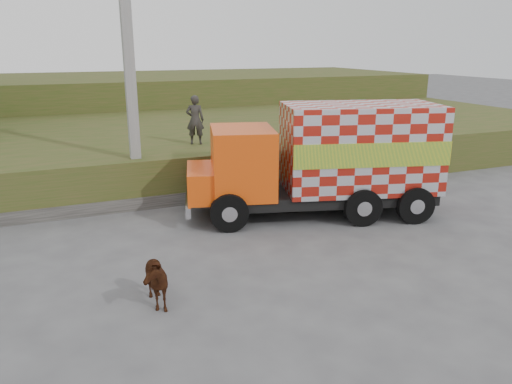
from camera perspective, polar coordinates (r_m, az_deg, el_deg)
name	(u,v)px	position (r m, az deg, el deg)	size (l,w,h in m)	color
ground	(214,253)	(12.18, -4.86, -7.01)	(120.00, 120.00, 0.00)	#474749
embankment	(140,148)	(21.33, -13.17, 4.97)	(40.00, 12.00, 1.50)	#314517
embankment_far	(105,101)	(33.01, -16.85, 9.95)	(40.00, 12.00, 3.00)	#314517
retaining_strip	(107,206)	(15.64, -16.64, -1.51)	(16.00, 0.50, 0.40)	#595651
utility_pole	(130,72)	(15.47, -14.24, 13.14)	(1.20, 0.30, 8.00)	gray
cargo_truck	(327,159)	(14.61, 8.07, 3.74)	(7.59, 4.10, 3.23)	black
cow	(151,279)	(9.89, -11.89, -9.74)	(0.57, 1.25, 1.06)	#36190D
pedestrian	(195,120)	(17.56, -6.97, 8.19)	(0.62, 0.41, 1.70)	#2A2825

